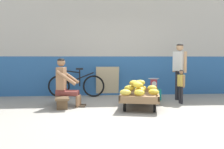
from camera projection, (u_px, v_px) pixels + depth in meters
ground_plane at (135, 115)px, 4.93m from camera, size 80.00×80.00×0.00m
back_wall at (119, 40)px, 7.66m from camera, size 16.00×0.30×3.40m
banana_cart at (140, 97)px, 5.72m from camera, size 1.16×1.60×0.36m
banana_pile at (138, 88)px, 5.64m from camera, size 1.04×1.12×0.26m
low_bench at (62, 98)px, 5.82m from camera, size 0.45×1.13×0.27m
vendor_seated at (65, 83)px, 5.79m from camera, size 0.71×0.53×1.14m
plastic_crate at (154, 94)px, 6.74m from camera, size 0.36×0.28×0.30m
weighing_scale at (154, 83)px, 6.71m from camera, size 0.30×0.30×0.29m
bicycle_near_left at (76, 85)px, 7.22m from camera, size 1.66×0.48×0.86m
sign_board at (107, 81)px, 7.50m from camera, size 0.70×0.20×0.89m
customer_adult at (180, 65)px, 6.61m from camera, size 0.32×0.45×1.53m
customer_child at (181, 83)px, 6.14m from camera, size 0.15×0.27×0.85m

